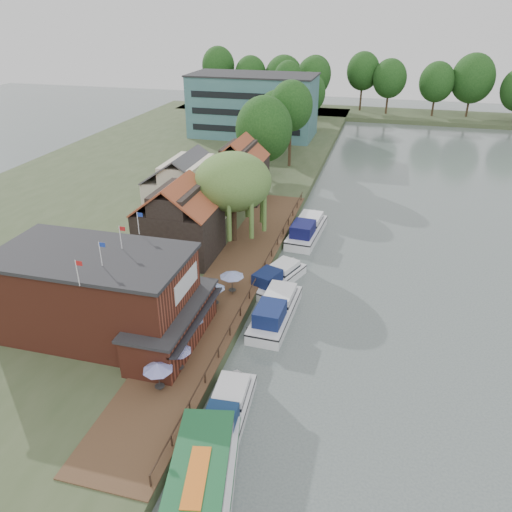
% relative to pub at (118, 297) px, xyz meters
% --- Properties ---
extents(ground, '(260.00, 260.00, 0.00)m').
position_rel_pub_xyz_m(ground, '(14.00, 1.00, -4.65)').
color(ground, '#485352').
rests_on(ground, ground).
extents(land_bank, '(50.00, 140.00, 1.00)m').
position_rel_pub_xyz_m(land_bank, '(-16.00, 36.00, -4.15)').
color(land_bank, '#384728').
rests_on(land_bank, ground).
extents(quay_deck, '(6.00, 50.00, 0.10)m').
position_rel_pub_xyz_m(quay_deck, '(6.00, 11.00, -3.60)').
color(quay_deck, '#47301E').
rests_on(quay_deck, land_bank).
extents(quay_rail, '(0.20, 49.00, 1.00)m').
position_rel_pub_xyz_m(quay_rail, '(8.70, 11.50, -3.15)').
color(quay_rail, black).
rests_on(quay_rail, land_bank).
extents(pub, '(20.00, 11.00, 7.30)m').
position_rel_pub_xyz_m(pub, '(0.00, 0.00, 0.00)').
color(pub, maroon).
rests_on(pub, land_bank).
extents(hotel_block, '(25.40, 12.40, 12.30)m').
position_rel_pub_xyz_m(hotel_block, '(-8.00, 71.00, 2.50)').
color(hotel_block, '#38666B').
rests_on(hotel_block, land_bank).
extents(cottage_a, '(8.60, 7.60, 8.50)m').
position_rel_pub_xyz_m(cottage_a, '(-1.00, 15.00, 0.60)').
color(cottage_a, black).
rests_on(cottage_a, land_bank).
extents(cottage_b, '(9.60, 8.60, 8.50)m').
position_rel_pub_xyz_m(cottage_b, '(-4.00, 25.00, 0.60)').
color(cottage_b, beige).
rests_on(cottage_b, land_bank).
extents(cottage_c, '(7.60, 7.60, 8.50)m').
position_rel_pub_xyz_m(cottage_c, '(0.00, 34.00, 0.60)').
color(cottage_c, black).
rests_on(cottage_c, land_bank).
extents(willow, '(8.60, 8.60, 10.43)m').
position_rel_pub_xyz_m(willow, '(3.50, 20.00, 1.56)').
color(willow, '#476B2D').
rests_on(willow, land_bank).
extents(umbrella_0, '(2.16, 2.16, 2.38)m').
position_rel_pub_xyz_m(umbrella_0, '(5.87, -5.57, -2.36)').
color(umbrella_0, navy).
rests_on(umbrella_0, quay_deck).
extents(umbrella_1, '(2.06, 2.06, 2.38)m').
position_rel_pub_xyz_m(umbrella_1, '(6.39, -3.29, -2.36)').
color(umbrella_1, navy).
rests_on(umbrella_1, quay_deck).
extents(umbrella_2, '(2.23, 2.23, 2.38)m').
position_rel_pub_xyz_m(umbrella_2, '(5.78, 0.68, -2.36)').
color(umbrella_2, navy).
rests_on(umbrella_2, quay_deck).
extents(umbrella_3, '(1.95, 1.95, 2.38)m').
position_rel_pub_xyz_m(umbrella_3, '(6.02, 5.96, -2.36)').
color(umbrella_3, navy).
rests_on(umbrella_3, quay_deck).
extents(umbrella_4, '(2.32, 2.32, 2.38)m').
position_rel_pub_xyz_m(umbrella_4, '(6.87, 8.49, -2.36)').
color(umbrella_4, navy).
rests_on(umbrella_4, quay_deck).
extents(cruiser_0, '(3.61, 9.51, 2.24)m').
position_rel_pub_xyz_m(cruiser_0, '(11.00, -6.16, -3.53)').
color(cruiser_0, silver).
rests_on(cruiser_0, ground).
extents(cruiser_1, '(3.73, 10.54, 2.55)m').
position_rel_pub_xyz_m(cruiser_1, '(11.45, 6.84, -3.38)').
color(cruiser_1, silver).
rests_on(cruiser_1, ground).
extents(cruiser_2, '(5.92, 9.64, 2.20)m').
position_rel_pub_xyz_m(cruiser_2, '(10.16, 13.04, -3.55)').
color(cruiser_2, white).
rests_on(cruiser_2, ground).
extents(cruiser_3, '(4.30, 11.09, 2.67)m').
position_rel_pub_xyz_m(cruiser_3, '(11.15, 25.33, -3.31)').
color(cruiser_3, white).
rests_on(cruiser_3, ground).
extents(tour_boat, '(6.55, 14.23, 3.00)m').
position_rel_pub_xyz_m(tour_boat, '(11.75, -13.79, -3.15)').
color(tour_boat, silver).
rests_on(tour_boat, ground).
extents(swan, '(0.44, 0.44, 0.44)m').
position_rel_pub_xyz_m(swan, '(10.61, -10.70, -4.43)').
color(swan, white).
rests_on(swan, ground).
extents(bank_tree_0, '(8.70, 8.70, 12.61)m').
position_rel_pub_xyz_m(bank_tree_0, '(1.03, 44.02, 2.65)').
color(bank_tree_0, '#143811').
rests_on(bank_tree_0, land_bank).
extents(bank_tree_1, '(7.08, 7.08, 14.01)m').
position_rel_pub_xyz_m(bank_tree_1, '(3.69, 51.30, 3.36)').
color(bank_tree_1, '#143811').
rests_on(bank_tree_1, land_bank).
extents(bank_tree_2, '(6.62, 6.62, 11.44)m').
position_rel_pub_xyz_m(bank_tree_2, '(-0.13, 57.36, 2.07)').
color(bank_tree_2, '#143811').
rests_on(bank_tree_2, land_bank).
extents(bank_tree_3, '(7.53, 7.53, 11.88)m').
position_rel_pub_xyz_m(bank_tree_3, '(1.64, 80.92, 2.29)').
color(bank_tree_3, '#143811').
rests_on(bank_tree_3, land_bank).
extents(bank_tree_4, '(6.39, 6.39, 13.38)m').
position_rel_pub_xyz_m(bank_tree_4, '(-4.36, 88.22, 3.04)').
color(bank_tree_4, '#143811').
rests_on(bank_tree_4, land_bank).
extents(bank_tree_5, '(8.13, 8.13, 13.77)m').
position_rel_pub_xyz_m(bank_tree_5, '(0.41, 95.25, 3.24)').
color(bank_tree_5, '#143811').
rests_on(bank_tree_5, land_bank).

